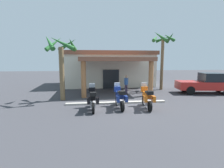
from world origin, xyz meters
name	(u,v)px	position (x,y,z in m)	size (l,w,h in m)	color
ground_plane	(124,105)	(0.00, 0.00, 0.00)	(80.00, 80.00, 0.00)	#38383D
motel_building	(108,68)	(-0.05, 10.25, 2.16)	(11.16, 11.45, 4.20)	silver
motorcycle_black	(93,99)	(-2.18, -0.95, 0.70)	(0.71, 2.21, 1.61)	black
motorcycle_blue	(120,98)	(-0.41, -0.74, 0.70)	(0.72, 2.21, 1.61)	black
motorcycle_orange	(147,98)	(1.36, -0.98, 0.70)	(0.73, 2.21, 1.61)	black
pedestrian	(126,83)	(1.04, 4.11, 1.01)	(0.43, 0.37, 1.74)	#3F334C
pickup_truck_red	(207,84)	(8.67, 3.36, 0.94)	(5.45, 2.77, 1.95)	black
palm_tree_roadside	(61,54)	(-4.47, 2.17, 3.60)	(2.56, 2.56, 5.13)	brown
palm_tree_near_portico	(163,47)	(5.30, 5.92, 4.48)	(2.38, 2.41, 6.13)	brown
curb_strip	(117,103)	(-0.41, 0.54, 0.06)	(7.31, 0.36, 0.12)	#ADA89E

